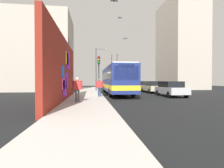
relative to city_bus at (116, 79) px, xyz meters
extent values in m
plane|color=black|center=(-2.67, 1.80, -1.84)|extent=(80.00, 80.00, 0.00)
cube|color=#ADA8A0|center=(-2.67, 3.40, -1.77)|extent=(48.00, 3.20, 0.15)
cube|color=maroon|center=(-7.37, 5.15, 0.61)|extent=(12.61, 0.30, 4.90)
cube|color=#F2338C|center=(-8.26, 4.99, -0.42)|extent=(1.29, 0.02, 0.85)
cube|color=blue|center=(-8.42, 4.99, 0.41)|extent=(1.23, 0.02, 0.88)
cube|color=#8C19D8|center=(-5.36, 4.99, 1.57)|extent=(2.05, 0.02, 1.50)
cube|color=yellow|center=(-6.20, 4.99, 1.65)|extent=(1.54, 0.02, 1.03)
cube|color=#8C19D8|center=(-6.31, 4.99, -0.20)|extent=(1.29, 0.02, 1.30)
cube|color=#8C19D8|center=(-7.55, 4.99, -0.77)|extent=(1.78, 0.02, 1.21)
cube|color=#B2A899|center=(9.25, 11.00, 4.34)|extent=(8.52, 9.35, 12.36)
cube|color=black|center=(9.25, 6.30, 2.56)|extent=(7.25, 0.04, 1.10)
cube|color=black|center=(9.25, 6.30, 5.76)|extent=(7.25, 0.04, 1.10)
cube|color=#B2A899|center=(13.28, -15.20, 7.07)|extent=(10.74, 6.42, 17.81)
cube|color=black|center=(13.28, -18.43, 2.56)|extent=(9.13, 0.04, 1.10)
cube|color=black|center=(13.28, -18.43, 5.76)|extent=(9.13, 0.04, 1.10)
cube|color=black|center=(13.28, -18.43, 8.96)|extent=(9.13, 0.04, 1.10)
cube|color=black|center=(13.28, -18.43, 12.16)|extent=(9.13, 0.04, 1.10)
cube|color=navy|center=(0.01, 0.00, -0.02)|extent=(12.55, 2.53, 2.74)
cube|color=silver|center=(0.01, 0.00, 1.41)|extent=(12.05, 2.33, 0.12)
cube|color=yellow|center=(0.01, 0.00, -0.84)|extent=(12.57, 2.55, 0.44)
cube|color=black|center=(-6.25, 0.00, 0.46)|extent=(0.04, 2.15, 1.23)
cube|color=black|center=(0.01, 0.00, 0.39)|extent=(11.54, 2.56, 0.88)
cube|color=orange|center=(-6.24, 0.00, 1.10)|extent=(0.06, 1.39, 0.28)
cylinder|color=black|center=(1.89, -0.35, 2.25)|extent=(1.43, 0.06, 2.00)
cylinder|color=black|center=(1.89, 0.35, 2.25)|extent=(1.43, 0.06, 2.00)
cylinder|color=black|center=(-4.01, -1.14, -1.34)|extent=(1.00, 0.28, 1.00)
cylinder|color=black|center=(-4.01, 1.14, -1.34)|extent=(1.00, 0.28, 1.00)
cylinder|color=black|center=(4.02, -1.14, -1.34)|extent=(1.00, 0.28, 1.00)
cylinder|color=black|center=(4.02, 1.14, -1.34)|extent=(1.00, 0.28, 1.00)
cube|color=#B7B7BC|center=(-3.82, -5.20, -1.19)|extent=(4.26, 1.92, 0.66)
cube|color=black|center=(-3.73, -5.20, -0.56)|extent=(2.56, 1.72, 0.60)
cylinder|color=black|center=(-5.23, -6.06, -1.52)|extent=(0.64, 0.22, 0.64)
cylinder|color=black|center=(-5.23, -4.34, -1.52)|extent=(0.64, 0.22, 0.64)
cylinder|color=black|center=(-2.41, -6.06, -1.52)|extent=(0.64, 0.22, 0.64)
cylinder|color=black|center=(-2.41, -4.34, -1.52)|extent=(0.64, 0.22, 0.64)
cube|color=#C6B793|center=(1.94, -5.20, -1.19)|extent=(4.47, 1.82, 0.66)
cube|color=black|center=(2.03, -5.20, -0.56)|extent=(2.68, 1.64, 0.60)
cylinder|color=black|center=(0.47, -6.01, -1.52)|extent=(0.64, 0.22, 0.64)
cylinder|color=black|center=(0.47, -4.39, -1.52)|extent=(0.64, 0.22, 0.64)
cylinder|color=black|center=(3.42, -6.01, -1.52)|extent=(0.64, 0.22, 0.64)
cylinder|color=black|center=(3.42, -4.39, -1.52)|extent=(0.64, 0.22, 0.64)
cube|color=#B21E19|center=(7.26, -5.20, -1.19)|extent=(4.58, 1.79, 0.66)
cube|color=black|center=(7.35, -5.20, -0.56)|extent=(2.75, 1.61, 0.60)
cylinder|color=black|center=(5.74, -5.99, -1.52)|extent=(0.64, 0.22, 0.64)
cylinder|color=black|center=(5.74, -4.41, -1.52)|extent=(0.64, 0.22, 0.64)
cylinder|color=black|center=(8.77, -5.99, -1.52)|extent=(0.64, 0.22, 0.64)
cylinder|color=black|center=(8.77, -4.41, -1.52)|extent=(0.64, 0.22, 0.64)
cube|color=navy|center=(13.14, -5.20, -1.19)|extent=(4.29, 1.85, 0.66)
cube|color=black|center=(13.23, -5.20, -0.56)|extent=(2.58, 1.66, 0.60)
cylinder|color=black|center=(11.72, -6.02, -1.52)|extent=(0.64, 0.22, 0.64)
cylinder|color=black|center=(11.72, -4.38, -1.52)|extent=(0.64, 0.22, 0.64)
cylinder|color=black|center=(14.56, -6.02, -1.52)|extent=(0.64, 0.22, 0.64)
cylinder|color=black|center=(14.56, -4.38, -1.52)|extent=(0.64, 0.22, 0.64)
cylinder|color=#595960|center=(-8.56, 3.89, -1.26)|extent=(0.14, 0.14, 0.86)
cylinder|color=#595960|center=(-8.56, 4.07, -1.26)|extent=(0.14, 0.14, 0.86)
cube|color=#BF3333|center=(-8.56, 3.98, -0.51)|extent=(0.22, 0.50, 0.64)
cylinder|color=#BF3333|center=(-8.56, 3.68, -0.48)|extent=(0.09, 0.09, 0.61)
cylinder|color=#BF3333|center=(-8.56, 4.28, -0.48)|extent=(0.09, 0.09, 0.61)
sphere|color=beige|center=(-8.56, 3.98, -0.08)|extent=(0.23, 0.23, 0.23)
cube|color=#593319|center=(-8.56, 4.35, -0.79)|extent=(0.14, 0.10, 0.24)
cylinder|color=#2D3F59|center=(-4.41, 2.14, -1.28)|extent=(0.14, 0.14, 0.83)
cylinder|color=#2D3F59|center=(-4.41, 2.31, -1.28)|extent=(0.14, 0.14, 0.83)
cube|color=#BF3333|center=(-4.41, 2.22, -0.56)|extent=(0.22, 0.48, 0.62)
cylinder|color=#BF3333|center=(-4.41, 1.93, -0.52)|extent=(0.09, 0.09, 0.59)
cylinder|color=#BF3333|center=(-4.41, 2.51, -0.52)|extent=(0.09, 0.09, 0.59)
sphere|color=#936B4C|center=(-4.41, 2.22, -0.13)|extent=(0.22, 0.22, 0.22)
cylinder|color=#2D382D|center=(-1.30, 2.15, 0.44)|extent=(0.14, 0.14, 4.26)
cube|color=black|center=(-1.52, 2.15, 2.12)|extent=(0.20, 0.28, 0.84)
sphere|color=red|center=(-1.63, 2.15, 2.40)|extent=(0.18, 0.18, 0.18)
sphere|color=yellow|center=(-1.63, 2.15, 2.12)|extent=(0.18, 0.18, 0.18)
sphere|color=green|center=(-1.63, 2.15, 1.84)|extent=(0.18, 0.18, 0.18)
cylinder|color=#4C4C51|center=(5.85, 2.25, 1.55)|extent=(0.18, 0.18, 6.49)
cylinder|color=#4C4C51|center=(5.85, 1.49, 4.65)|extent=(0.10, 1.52, 0.10)
ellipsoid|color=silver|center=(5.85, 0.73, 4.60)|extent=(0.44, 0.28, 0.20)
ellipsoid|color=#47474C|center=(-1.84, -0.13, 6.74)|extent=(0.32, 0.14, 0.12)
cube|color=#47474C|center=(-1.84, -0.27, 6.77)|extent=(0.20, 0.23, 0.20)
cube|color=#47474C|center=(-1.84, 0.01, 6.77)|extent=(0.20, 0.23, 0.20)
ellipsoid|color=#47474C|center=(-0.91, -0.95, 4.70)|extent=(0.32, 0.14, 0.12)
cube|color=#47474C|center=(-0.91, -1.09, 4.73)|extent=(0.20, 0.27, 0.11)
cube|color=#47474C|center=(-0.91, -0.81, 4.73)|extent=(0.20, 0.27, 0.11)
ellipsoid|color=#47474C|center=(-8.09, 1.31, 5.74)|extent=(0.32, 0.14, 0.12)
cube|color=#47474C|center=(-8.09, 1.17, 5.77)|extent=(0.20, 0.28, 0.09)
cube|color=#47474C|center=(-8.09, 1.45, 5.77)|extent=(0.20, 0.28, 0.09)
cylinder|color=black|center=(-1.02, 1.20, -1.84)|extent=(1.86, 1.86, 0.00)
camera|label=1|loc=(-21.19, 3.03, -0.20)|focal=28.30mm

